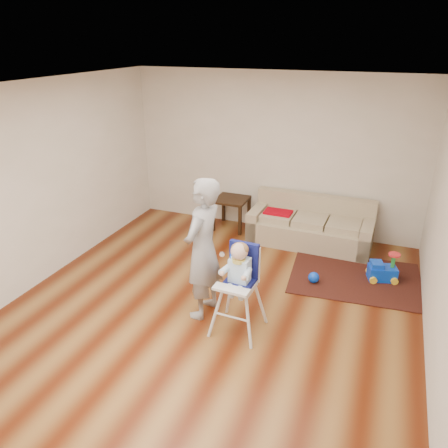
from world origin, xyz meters
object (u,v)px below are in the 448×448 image
(adult, at_px, (203,249))
(toy_ball, at_px, (314,277))
(sofa, at_px, (310,222))
(ride_on_toy, at_px, (383,266))
(high_chair, at_px, (239,289))
(side_table, at_px, (231,213))

(adult, bearing_deg, toy_ball, 140.90)
(sofa, height_order, ride_on_toy, sofa)
(sofa, xyz_separation_m, high_chair, (-0.33, -2.61, 0.16))
(ride_on_toy, distance_m, toy_ball, 0.99)
(ride_on_toy, bearing_deg, adult, -157.83)
(side_table, xyz_separation_m, ride_on_toy, (2.63, -0.97, -0.06))
(ride_on_toy, relative_size, adult, 0.24)
(ride_on_toy, relative_size, high_chair, 0.36)
(ride_on_toy, bearing_deg, side_table, 143.41)
(sofa, bearing_deg, high_chair, -95.82)
(side_table, relative_size, adult, 0.32)
(toy_ball, xyz_separation_m, adult, (-1.15, -1.18, 0.79))
(ride_on_toy, xyz_separation_m, toy_ball, (-0.88, -0.44, -0.13))
(side_table, bearing_deg, ride_on_toy, -20.20)
(sofa, distance_m, ride_on_toy, 1.45)
(high_chair, bearing_deg, adult, 163.48)
(high_chair, bearing_deg, side_table, 114.45)
(side_table, bearing_deg, high_chair, -68.10)
(side_table, bearing_deg, adult, -77.02)
(ride_on_toy, height_order, adult, adult)
(sofa, height_order, side_table, sofa)
(side_table, distance_m, adult, 2.72)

